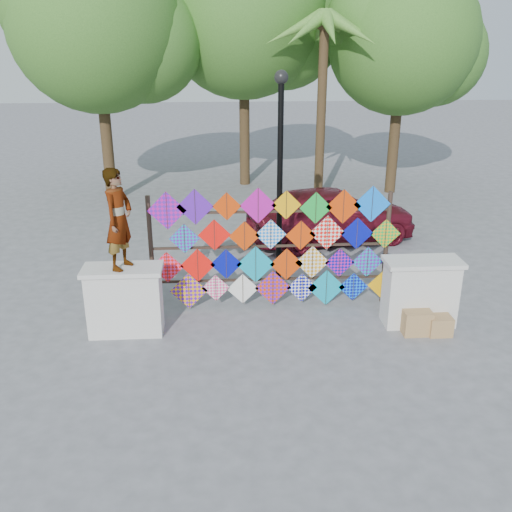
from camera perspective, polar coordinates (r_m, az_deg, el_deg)
name	(u,v)px	position (r m, az deg, el deg)	size (l,w,h in m)	color
ground	(273,322)	(10.86, 1.76, -6.66)	(80.00, 80.00, 0.00)	gray
parapet_left	(125,300)	(10.49, -12.98, -4.31)	(1.40, 0.65, 1.28)	silver
parapet_right	(420,292)	(10.98, 16.09, -3.44)	(1.40, 0.65, 1.28)	silver
kite_rack	(274,249)	(11.03, 1.82, 0.72)	(4.88, 0.24, 2.44)	#31231B
tree_west	(100,25)	(18.92, -15.37, 21.34)	(5.85, 5.20, 8.01)	#4B3520
tree_mid	(247,14)	(20.64, -0.92, 23.03)	(6.30, 5.60, 8.61)	#4B3520
tree_east	(405,39)	(20.04, 14.69, 20.21)	(5.40, 4.80, 7.42)	#4B3520
palm_tree	(324,41)	(17.86, 6.83, 20.58)	(3.62, 3.62, 5.83)	#4B3520
vendor_woman	(119,219)	(9.95, -13.58, 3.60)	(0.64, 0.42, 1.77)	#99999E
sedan	(331,214)	(14.98, 7.47, 4.17)	(1.77, 4.40, 1.50)	maroon
lamppost	(280,160)	(11.87, 2.42, 9.58)	(0.28, 0.28, 4.46)	black
cardboard_box_near	(416,321)	(10.82, 15.68, -6.27)	(0.51, 0.45, 0.45)	#AA7652
cardboard_box_far	(439,325)	(10.91, 17.82, -6.56)	(0.42, 0.39, 0.35)	#AA7652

